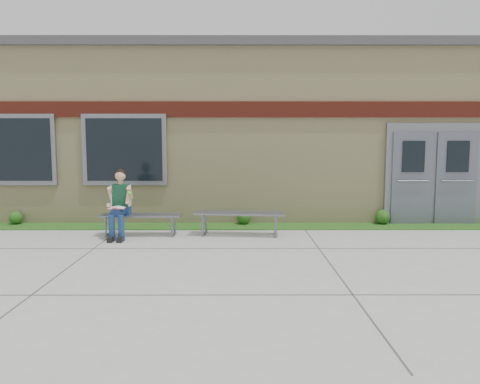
{
  "coord_description": "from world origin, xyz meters",
  "views": [
    {
      "loc": [
        -0.42,
        -7.62,
        1.92
      ],
      "look_at": [
        -0.4,
        1.7,
        0.88
      ],
      "focal_mm": 35.0,
      "sensor_mm": 36.0,
      "label": 1
    }
  ],
  "objects": [
    {
      "name": "ground",
      "position": [
        0.0,
        0.0,
        0.0
      ],
      "size": [
        80.0,
        80.0,
        0.0
      ],
      "primitive_type": "plane",
      "color": "#9E9E99",
      "rests_on": "ground"
    },
    {
      "name": "girl",
      "position": [
        -2.77,
        1.49,
        0.69
      ],
      "size": [
        0.5,
        0.82,
        1.34
      ],
      "rotation": [
        0.0,
        0.0,
        -0.0
      ],
      "color": "navy",
      "rests_on": "ground"
    },
    {
      "name": "school_building",
      "position": [
        -0.0,
        5.99,
        2.1
      ],
      "size": [
        16.2,
        6.22,
        4.2
      ],
      "color": "beige",
      "rests_on": "ground"
    },
    {
      "name": "shrub_mid",
      "position": [
        -0.31,
        2.85,
        0.17
      ],
      "size": [
        0.31,
        0.31,
        0.31
      ],
      "primitive_type": "sphere",
      "color": "#195316",
      "rests_on": "grass_strip"
    },
    {
      "name": "bench_right",
      "position": [
        -0.4,
        1.69,
        0.36
      ],
      "size": [
        1.85,
        0.68,
        0.47
      ],
      "rotation": [
        0.0,
        0.0,
        -0.1
      ],
      "color": "slate",
      "rests_on": "ground"
    },
    {
      "name": "bench_left",
      "position": [
        -2.4,
        1.69,
        0.33
      ],
      "size": [
        1.65,
        0.47,
        0.43
      ],
      "rotation": [
        0.0,
        0.0,
        -0.01
      ],
      "color": "slate",
      "rests_on": "ground"
    },
    {
      "name": "shrub_east",
      "position": [
        2.85,
        2.85,
        0.18
      ],
      "size": [
        0.33,
        0.33,
        0.33
      ],
      "primitive_type": "sphere",
      "color": "#195316",
      "rests_on": "grass_strip"
    },
    {
      "name": "shrub_west",
      "position": [
        -5.49,
        2.85,
        0.17
      ],
      "size": [
        0.29,
        0.29,
        0.29
      ],
      "primitive_type": "sphere",
      "color": "#195316",
      "rests_on": "grass_strip"
    },
    {
      "name": "grass_strip",
      "position": [
        0.0,
        2.6,
        0.01
      ],
      "size": [
        16.0,
        0.8,
        0.02
      ],
      "primitive_type": "cube",
      "color": "#195316",
      "rests_on": "ground"
    }
  ]
}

